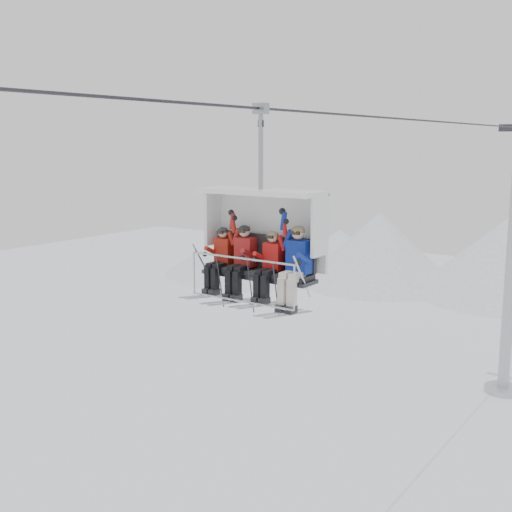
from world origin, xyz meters
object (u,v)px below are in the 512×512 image
Objects in this scene: lift_tower_right at (510,282)px; skier_center_right at (270,263)px; skier_far_left at (221,257)px; chairlift_carrier at (264,233)px; skier_center_left at (242,258)px; skier_far_right at (296,263)px.

lift_tower_right is 7.99× the size of skier_center_right.
lift_tower_right is 7.99× the size of skier_far_left.
lift_tower_right is at bearing 87.61° from skier_far_left.
chairlift_carrier is 2.36× the size of skier_far_left.
chairlift_carrier is at bearing 42.41° from skier_center_left.
skier_center_left is at bearing -179.60° from skier_far_right.
skier_far_left is at bearing -179.38° from skier_far_right.
skier_far_left is 1.00× the size of skier_center_right.
chairlift_carrier reaches higher than skier_far_left.
chairlift_carrier is at bearing -90.00° from lift_tower_right.
skier_far_left is at bearing -92.39° from lift_tower_right.
chairlift_carrier is at bearing 138.38° from skier_center_right.
skier_center_right is (0.37, -22.02, 4.41)m from lift_tower_right.
skier_center_right is (0.37, -0.32, -0.57)m from chairlift_carrier.
lift_tower_right is at bearing 90.95° from skier_center_right.
skier_far_left is (-0.92, -0.33, -0.57)m from chairlift_carrier.
chairlift_carrier is 2.36× the size of skier_center_right.
skier_center_right is (1.29, 0.00, 0.01)m from skier_far_left.
skier_center_right reaches higher than skier_far_left.
skier_center_right is at bearing 0.09° from skier_far_left.
skier_center_left is (0.57, 0.01, 0.04)m from skier_far_left.
lift_tower_right is at bearing 92.54° from skier_far_right.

